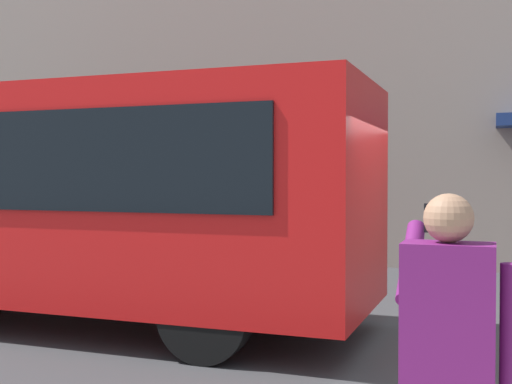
% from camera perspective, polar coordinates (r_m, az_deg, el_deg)
% --- Properties ---
extents(ground_plane, '(60.00, 60.00, 0.00)m').
position_cam_1_polar(ground_plane, '(7.71, 10.27, -13.10)').
color(ground_plane, '#38383A').
extents(red_bus, '(9.05, 2.54, 3.08)m').
position_cam_1_polar(red_bus, '(9.20, -18.93, -0.20)').
color(red_bus, red).
rests_on(red_bus, ground_plane).
extents(pedestrian_photographer, '(0.53, 0.52, 1.70)m').
position_cam_1_polar(pedestrian_photographer, '(3.10, 16.58, -13.33)').
color(pedestrian_photographer, '#4C4238').
rests_on(pedestrian_photographer, sidewalk_curb).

